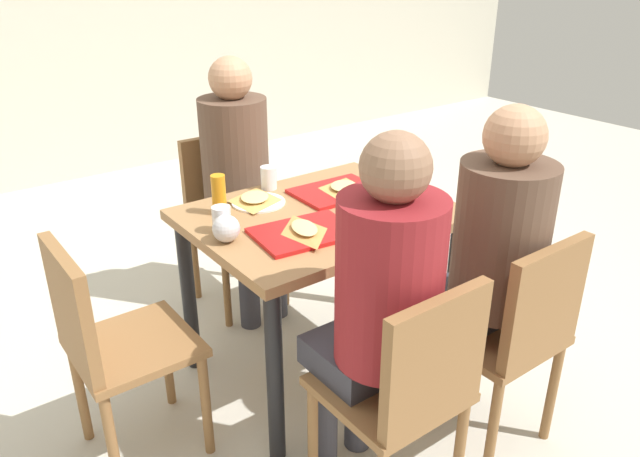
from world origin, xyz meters
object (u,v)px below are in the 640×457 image
Objects in this scene: paper_plate_center at (259,202)px; plastic_cup_a at (269,178)px; main_table at (320,236)px; pizza_slice_a at (304,229)px; chair_far_side at (228,207)px; chair_left_end at (108,339)px; person_in_red at (380,297)px; paper_plate_near_edge at (385,219)px; tray_red_far at (337,191)px; soda_can at (397,174)px; chair_near_left at (408,387)px; person_far_side at (239,169)px; foil_bundle at (226,228)px; condiment_bottle at (219,195)px; tray_red_near at (304,233)px; plastic_cup_c at (222,220)px; plastic_cup_b at (382,227)px; person_in_brown_jacket at (490,252)px; pizza_slice_b at (344,187)px; pizza_slice_c at (255,198)px; chair_near_right at (514,330)px.

plastic_cup_a reaches higher than paper_plate_center.
pizza_slice_a is (-0.18, -0.15, 0.14)m from main_table.
chair_far_side is 1.18m from chair_left_end.
person_in_red is 5.78× the size of paper_plate_near_edge.
tray_red_far is 2.95× the size of soda_can.
person_far_side is at bearing 79.91° from chair_near_left.
paper_plate_near_edge is at bearing -18.87° from foil_bundle.
tray_red_near is at bearing -67.03° from condiment_bottle.
paper_plate_near_edge is (1.04, -0.22, 0.25)m from chair_left_end.
plastic_cup_c is at bearing 138.86° from tray_red_near.
plastic_cup_b reaches higher than paper_plate_near_edge.
main_table is 10.13× the size of plastic_cup_a.
person_in_brown_jacket is 5.78× the size of paper_plate_center.
plastic_cup_c reaches higher than pizza_slice_a.
plastic_cup_c is at bearing 153.42° from paper_plate_near_edge.
person_far_side reaches higher than paper_plate_near_edge.
pizza_slice_b is 0.96× the size of pizza_slice_c.
pizza_slice_a is 2.06× the size of soda_can.
soda_can is (0.25, -0.10, 0.05)m from tray_red_far.
main_table is 8.31× the size of soda_can.
chair_near_right is 0.68× the size of person_in_red.
main_table is 1.18× the size of chair_near_right.
foil_bundle is (-0.43, -0.80, 0.29)m from chair_far_side.
person_far_side is 12.72× the size of plastic_cup_a.
pizza_slice_a is 0.98× the size of pizza_slice_b.
pizza_slice_a is (-0.33, 0.07, 0.02)m from paper_plate_near_edge.
person_in_brown_jacket reaches higher than pizza_slice_b.
chair_left_end is at bearing -172.97° from plastic_cup_c.
person_in_brown_jacket is 4.97× the size of pizza_slice_b.
condiment_bottle is (-0.53, 0.11, 0.06)m from pizza_slice_b.
chair_left_end is at bearing -161.88° from pizza_slice_c.
tray_red_far is at bearing -47.23° from plastic_cup_a.
plastic_cup_b is (0.03, -1.12, 0.29)m from chair_far_side.
pizza_slice_a is at bearing -102.89° from person_far_side.
pizza_slice_c is 0.61m from plastic_cup_b.
soda_can is (0.43, -0.76, 0.30)m from chair_far_side.
pizza_slice_a is (-0.36, -0.27, 0.02)m from tray_red_far.
main_table is at bearing -85.72° from plastic_cup_a.
chair_near_right is at bearing -76.03° from plastic_cup_a.
tray_red_near is at bearing -147.23° from pizza_slice_b.
pizza_slice_c is at bearing 43.52° from foil_bundle.
foil_bundle is at bearing -168.72° from pizza_slice_b.
chair_near_left is 0.51m from chair_near_right.
paper_plate_near_edge is (0.15, -0.22, 0.11)m from main_table.
person_far_side is 10.43× the size of soda_can.
person_in_brown_jacket reaches higher than pizza_slice_a.
tray_red_far is at bearing 64.46° from chair_near_left.
main_table is at bearing -90.00° from chair_far_side.
plastic_cup_a reaches higher than tray_red_near.
paper_plate_center is 0.59m from plastic_cup_b.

